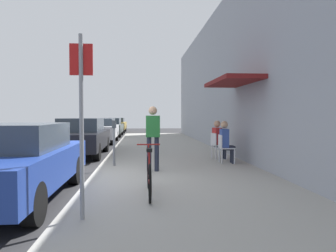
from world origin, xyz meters
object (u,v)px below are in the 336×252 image
at_px(parked_car_4, 116,125).
at_px(cafe_chair_1, 217,144).
at_px(parked_car_2, 100,130).
at_px(street_sign, 81,112).
at_px(bicycle_0, 149,176).
at_px(parked_car_1, 81,137).
at_px(seated_patron_0, 226,140).
at_px(parked_car_3, 110,127).
at_px(parking_meter, 114,139).
at_px(pedestrian_standing, 153,133).
at_px(seated_patron_1, 219,138).
at_px(parked_car_0, 15,161).
at_px(cafe_chair_0, 224,147).

distance_m(parked_car_4, cafe_chair_1, 19.35).
bearing_deg(parked_car_4, parked_car_2, -90.00).
bearing_deg(street_sign, bicycle_0, 51.95).
bearing_deg(parked_car_1, seated_patron_0, -31.74).
bearing_deg(seated_patron_0, cafe_chair_1, 93.72).
distance_m(parked_car_3, bicycle_0, 18.13).
distance_m(parked_car_3, parking_meter, 14.65).
xyz_separation_m(parked_car_4, cafe_chair_1, (4.87, -18.73, -0.09)).
distance_m(bicycle_0, cafe_chair_1, 5.11).
xyz_separation_m(parked_car_1, street_sign, (1.50, -7.90, 0.89)).
relative_size(parked_car_3, pedestrian_standing, 2.59).
distance_m(parked_car_4, bicycle_0, 23.38).
bearing_deg(seated_patron_1, bicycle_0, -118.43).
relative_size(parking_meter, cafe_chair_1, 1.52).
bearing_deg(parked_car_3, street_sign, -85.53).
height_order(parked_car_3, seated_patron_1, seated_patron_1).
xyz_separation_m(parked_car_0, street_sign, (1.50, -1.50, 0.90)).
bearing_deg(cafe_chair_1, bicycle_0, -117.90).
distance_m(street_sign, cafe_chair_0, 5.99).
relative_size(parked_car_3, seated_patron_0, 3.41).
bearing_deg(pedestrian_standing, bicycle_0, -93.83).
height_order(parked_car_2, parked_car_3, parked_car_2).
relative_size(parked_car_2, seated_patron_0, 3.41).
distance_m(cafe_chair_1, pedestrian_standing, 3.09).
height_order(parked_car_0, seated_patron_1, parked_car_0).
height_order(parked_car_4, bicycle_0, parked_car_4).
bearing_deg(pedestrian_standing, seated_patron_1, 42.55).
distance_m(parked_car_2, parking_meter, 9.14).
xyz_separation_m(parked_car_3, street_sign, (1.50, -19.20, 0.93)).
bearing_deg(parked_car_0, cafe_chair_1, 41.18).
bearing_deg(parked_car_3, parking_meter, -83.93).
bearing_deg(seated_patron_1, parked_car_2, 122.04).
height_order(parked_car_4, pedestrian_standing, pedestrian_standing).
xyz_separation_m(cafe_chair_1, seated_patron_1, (0.06, 0.01, 0.19)).
distance_m(parked_car_1, seated_patron_1, 5.36).
bearing_deg(parked_car_0, parked_car_4, 90.00).
bearing_deg(street_sign, seated_patron_1, 59.31).
xyz_separation_m(parked_car_1, cafe_chair_1, (4.87, -2.14, -0.13)).
relative_size(parked_car_2, parked_car_4, 1.00).
relative_size(seated_patron_0, pedestrian_standing, 0.76).
relative_size(parked_car_1, parked_car_4, 1.00).
distance_m(parked_car_2, street_sign, 13.75).
bearing_deg(parked_car_3, bicycle_0, -82.15).
distance_m(parked_car_1, parked_car_3, 11.30).
xyz_separation_m(parking_meter, cafe_chair_0, (3.31, 0.22, -0.26)).
bearing_deg(parked_car_1, parked_car_2, 90.00).
height_order(parked_car_1, parked_car_3, parked_car_1).
bearing_deg(seated_patron_1, parked_car_4, 104.74).
bearing_deg(parked_car_0, pedestrian_standing, 39.39).
height_order(street_sign, seated_patron_0, street_sign).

